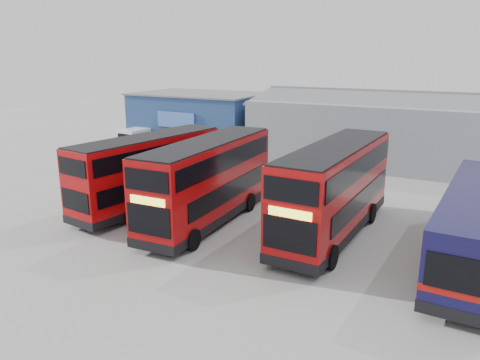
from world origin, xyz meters
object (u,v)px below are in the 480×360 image
maintenance_shed (444,133)px  double_decker_centre (208,182)px  panel_van (142,137)px  single_decker_blue (479,228)px  double_decker_right (334,191)px  office_block (200,119)px  double_decker_left (149,173)px

maintenance_shed → double_decker_centre: 22.71m
panel_van → single_decker_blue: bearing=-20.8°
maintenance_shed → double_decker_right: bearing=-99.8°
double_decker_centre → panel_van: double_decker_centre is taller
maintenance_shed → double_decker_centre: size_ratio=2.87×
double_decker_right → maintenance_shed: bearing=82.2°
office_block → double_decker_centre: size_ratio=1.16×
double_decker_centre → panel_van: bearing=136.5°
office_block → double_decker_right: bearing=-42.6°
office_block → single_decker_blue: office_block is taller
office_block → double_decker_right: size_ratio=1.13×
double_decker_left → single_decker_blue: size_ratio=0.84×
maintenance_shed → panel_van: (-25.91, -6.18, -1.47)m
office_block → maintenance_shed: maintenance_shed is taller
double_decker_centre → double_decker_right: 6.59m
double_decker_centre → office_block: bearing=121.6°
maintenance_shed → double_decker_centre: (-9.79, -20.49, -0.38)m
panel_van → maintenance_shed: bearing=17.4°
double_decker_right → single_decker_blue: double_decker_right is taller
office_block → maintenance_shed: size_ratio=0.40×
double_decker_centre → double_decker_right: bearing=9.3°
maintenance_shed → double_decker_right: 19.50m
office_block → panel_van: 5.90m
maintenance_shed → single_decker_blue: size_ratio=2.48×
double_decker_centre → single_decker_blue: double_decker_centre is taller
double_decker_left → double_decker_centre: double_decker_centre is taller
panel_van → double_decker_left: bearing=-45.5°
office_block → double_decker_right: (18.68, -17.21, -0.30)m
office_block → panel_van: bearing=-133.2°
office_block → double_decker_centre: (12.21, -18.48, -0.36)m
double_decker_left → panel_van: (-11.82, 13.84, -1.00)m
double_decker_left → panel_van: size_ratio=2.17×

